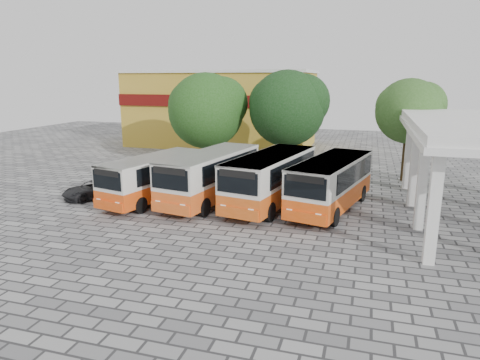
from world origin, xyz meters
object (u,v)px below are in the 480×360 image
(bus_far_left, at_px, (154,175))
(parked_car, at_px, (94,189))
(bus_centre_left, at_px, (211,174))
(bus_far_right, at_px, (331,181))
(bus_centre_right, at_px, (271,176))

(bus_far_left, relative_size, parked_car, 2.07)
(bus_centre_left, xyz_separation_m, bus_far_right, (7.22, 0.41, -0.05))
(bus_centre_left, relative_size, bus_far_right, 1.02)
(bus_centre_right, distance_m, parked_car, 11.34)
(bus_centre_right, bearing_deg, bus_centre_left, -165.49)
(bus_centre_left, bearing_deg, bus_far_left, -157.72)
(bus_far_left, bearing_deg, bus_centre_left, 25.69)
(bus_far_left, height_order, bus_far_right, bus_far_right)
(parked_car, bearing_deg, bus_far_right, 36.58)
(bus_centre_left, height_order, bus_centre_right, bus_centre_right)
(bus_centre_left, distance_m, bus_far_right, 7.23)
(bus_centre_right, distance_m, bus_far_right, 3.52)
(bus_far_right, xyz_separation_m, parked_car, (-14.68, -1.72, -1.18))
(bus_centre_left, relative_size, bus_centre_right, 0.99)
(bus_far_left, height_order, bus_centre_left, bus_centre_left)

